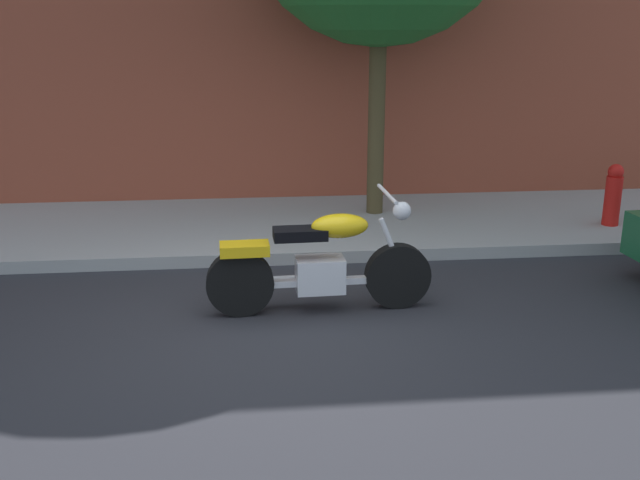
# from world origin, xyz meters

# --- Properties ---
(ground_plane) EXTENTS (60.00, 60.00, 0.00)m
(ground_plane) POSITION_xyz_m (0.00, 0.00, 0.00)
(ground_plane) COLOR #28282D
(sidewalk) EXTENTS (18.10, 2.64, 0.14)m
(sidewalk) POSITION_xyz_m (0.00, 3.07, 0.07)
(sidewalk) COLOR #9C9C9C
(sidewalk) RESTS_ON ground
(motorcycle) EXTENTS (2.07, 0.70, 1.11)m
(motorcycle) POSITION_xyz_m (0.47, 0.43, 0.45)
(motorcycle) COLOR black
(motorcycle) RESTS_ON ground
(fire_hydrant) EXTENTS (0.20, 0.20, 0.91)m
(fire_hydrant) POSITION_xyz_m (4.30, 2.50, 0.46)
(fire_hydrant) COLOR red
(fire_hydrant) RESTS_ON ground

